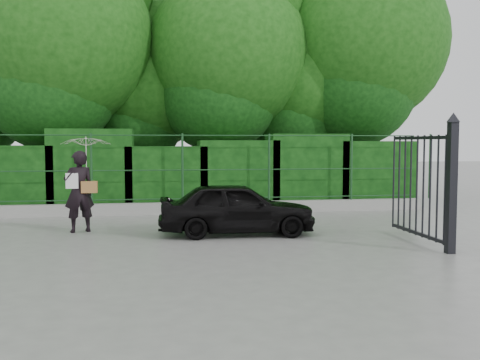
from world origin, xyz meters
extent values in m
plane|color=gray|center=(0.00, 0.00, 0.00)|extent=(80.00, 80.00, 0.00)
cube|color=#9E9E99|center=(0.00, 4.50, 0.15)|extent=(14.00, 0.25, 0.30)
cylinder|color=#1A421F|center=(-1.90, 4.50, 1.20)|extent=(0.06, 0.06, 1.80)
cylinder|color=#1A421F|center=(0.40, 4.50, 1.20)|extent=(0.06, 0.06, 1.80)
cylinder|color=#1A421F|center=(2.70, 4.50, 1.20)|extent=(0.06, 0.06, 1.80)
cylinder|color=#1A421F|center=(5.00, 4.50, 1.20)|extent=(0.06, 0.06, 1.80)
cylinder|color=#1A421F|center=(7.30, 4.50, 1.20)|extent=(0.06, 0.06, 1.80)
cylinder|color=#1A421F|center=(0.00, 4.50, 0.40)|extent=(13.60, 0.03, 0.03)
cylinder|color=#1A421F|center=(0.00, 4.50, 1.15)|extent=(13.60, 0.03, 0.03)
cylinder|color=#1A421F|center=(0.00, 4.50, 2.05)|extent=(13.60, 0.03, 0.03)
cube|color=black|center=(-4.00, 5.50, 0.89)|extent=(2.20, 1.20, 1.78)
cube|color=black|center=(-2.00, 5.50, 1.11)|extent=(2.20, 1.20, 2.23)
cube|color=black|center=(0.00, 5.50, 0.88)|extent=(2.20, 1.20, 1.76)
cube|color=black|center=(2.00, 5.50, 0.96)|extent=(2.20, 1.20, 1.93)
cube|color=black|center=(4.00, 5.50, 1.05)|extent=(2.20, 1.20, 2.11)
cube|color=black|center=(6.00, 5.50, 0.95)|extent=(2.20, 1.20, 1.91)
cylinder|color=black|center=(-3.00, 7.20, 2.25)|extent=(0.36, 0.36, 4.50)
sphere|color=#14470F|center=(-3.00, 7.20, 4.95)|extent=(5.40, 5.40, 5.40)
cylinder|color=black|center=(-0.50, 8.50, 1.62)|extent=(0.36, 0.36, 3.25)
sphere|color=#14470F|center=(-0.50, 8.50, 3.58)|extent=(3.90, 3.90, 3.90)
cylinder|color=black|center=(2.00, 7.50, 2.12)|extent=(0.36, 0.36, 4.25)
sphere|color=#14470F|center=(2.00, 7.50, 4.68)|extent=(5.10, 5.10, 5.10)
cylinder|color=black|center=(4.50, 8.20, 1.75)|extent=(0.36, 0.36, 3.50)
sphere|color=#14470F|center=(4.50, 8.20, 3.85)|extent=(4.20, 4.20, 4.20)
cylinder|color=black|center=(6.50, 7.80, 2.38)|extent=(0.36, 0.36, 4.75)
sphere|color=#14470F|center=(6.50, 7.80, 5.23)|extent=(5.70, 5.70, 5.70)
cube|color=black|center=(4.60, -1.20, 1.10)|extent=(0.14, 0.14, 2.20)
cone|color=black|center=(4.60, -1.20, 2.28)|extent=(0.22, 0.22, 0.16)
cube|color=black|center=(4.60, -0.05, 0.15)|extent=(0.05, 2.00, 0.06)
cube|color=black|center=(4.60, -0.05, 1.95)|extent=(0.05, 2.00, 0.06)
cylinder|color=black|center=(4.60, -1.00, 1.05)|extent=(0.04, 0.04, 1.90)
cylinder|color=black|center=(4.60, -0.75, 1.05)|extent=(0.04, 0.04, 1.90)
cylinder|color=black|center=(4.60, -0.50, 1.05)|extent=(0.04, 0.04, 1.90)
cylinder|color=black|center=(4.60, -0.25, 1.05)|extent=(0.04, 0.04, 1.90)
cylinder|color=black|center=(4.60, 0.00, 1.05)|extent=(0.04, 0.04, 1.90)
cylinder|color=black|center=(4.60, 0.25, 1.05)|extent=(0.04, 0.04, 1.90)
cylinder|color=black|center=(4.60, 0.50, 1.05)|extent=(0.04, 0.04, 1.90)
cylinder|color=black|center=(4.60, 0.75, 1.05)|extent=(0.04, 0.04, 1.90)
cylinder|color=black|center=(4.60, 1.00, 1.05)|extent=(0.04, 0.04, 1.90)
imported|color=black|center=(-1.86, 1.98, 0.85)|extent=(0.73, 0.61, 1.70)
imported|color=white|center=(-1.71, 2.03, 1.55)|extent=(0.99, 1.01, 0.91)
cube|color=#A16C36|center=(-1.64, 1.90, 0.95)|extent=(0.32, 0.15, 0.24)
cube|color=white|center=(-1.98, 1.86, 1.08)|extent=(0.25, 0.02, 0.32)
imported|color=black|center=(1.33, 1.21, 0.54)|extent=(3.19, 1.38, 1.07)
camera|label=1|loc=(-0.27, -9.43, 1.86)|focal=40.00mm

